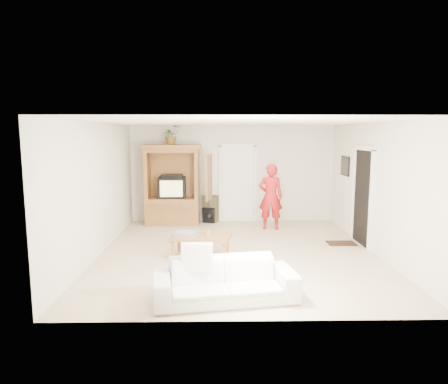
% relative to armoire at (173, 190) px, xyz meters
% --- Properties ---
extents(floor, '(6.00, 6.00, 0.00)m').
position_rel_armoire_xyz_m(floor, '(1.58, -2.66, -0.91)').
color(floor, tan).
rests_on(floor, ground).
extents(ceiling, '(6.00, 6.00, 0.00)m').
position_rel_armoire_xyz_m(ceiling, '(1.58, -2.66, 1.69)').
color(ceiling, white).
rests_on(ceiling, floor).
extents(wall_back, '(5.50, 0.00, 5.50)m').
position_rel_armoire_xyz_m(wall_back, '(1.58, 0.34, 0.39)').
color(wall_back, silver).
rests_on(wall_back, floor).
extents(wall_front, '(5.50, 0.00, 5.50)m').
position_rel_armoire_xyz_m(wall_front, '(1.58, -5.66, 0.39)').
color(wall_front, silver).
rests_on(wall_front, floor).
extents(wall_left, '(0.00, 6.00, 6.00)m').
position_rel_armoire_xyz_m(wall_left, '(-1.17, -2.66, 0.39)').
color(wall_left, silver).
rests_on(wall_left, floor).
extents(wall_right, '(0.00, 6.00, 6.00)m').
position_rel_armoire_xyz_m(wall_right, '(4.33, -2.66, 0.39)').
color(wall_right, silver).
rests_on(wall_right, floor).
extents(armoire, '(1.82, 1.14, 2.10)m').
position_rel_armoire_xyz_m(armoire, '(0.00, 0.00, 0.00)').
color(armoire, olive).
rests_on(armoire, floor).
extents(door_back, '(0.85, 0.05, 2.04)m').
position_rel_armoire_xyz_m(door_back, '(1.73, 0.31, 0.11)').
color(door_back, white).
rests_on(door_back, floor).
extents(doorway_right, '(0.05, 0.90, 2.04)m').
position_rel_armoire_xyz_m(doorway_right, '(4.30, -2.06, 0.11)').
color(doorway_right, black).
rests_on(doorway_right, floor).
extents(framed_picture, '(0.03, 0.60, 0.48)m').
position_rel_armoire_xyz_m(framed_picture, '(4.31, -0.76, 0.69)').
color(framed_picture, black).
rests_on(framed_picture, wall_right).
extents(doormat, '(0.60, 0.40, 0.02)m').
position_rel_armoire_xyz_m(doormat, '(3.88, -2.06, -0.90)').
color(doormat, '#382316').
rests_on(doormat, floor).
extents(plant, '(0.59, 0.59, 0.50)m').
position_rel_armoire_xyz_m(plant, '(-0.02, -0.03, 1.44)').
color(plant, '#4C7238').
rests_on(plant, armoire).
extents(man, '(0.63, 0.45, 1.65)m').
position_rel_armoire_xyz_m(man, '(2.50, -0.66, -0.08)').
color(man, '#B01719').
rests_on(man, floor).
extents(sofa, '(2.13, 1.10, 0.59)m').
position_rel_armoire_xyz_m(sofa, '(1.27, -5.00, -0.61)').
color(sofa, silver).
rests_on(sofa, floor).
extents(coffee_table, '(1.22, 0.80, 0.42)m').
position_rel_armoire_xyz_m(coffee_table, '(0.84, -2.96, -0.54)').
color(coffee_table, '#9E6A36').
rests_on(coffee_table, floor).
extents(towel, '(0.44, 0.38, 0.08)m').
position_rel_armoire_xyz_m(towel, '(0.55, -2.96, -0.45)').
color(towel, '#E84D55').
rests_on(towel, coffee_table).
extents(candle, '(0.08, 0.08, 0.10)m').
position_rel_armoire_xyz_m(candle, '(0.99, -2.91, -0.44)').
color(candle, tan).
rests_on(candle, coffee_table).
extents(backpack_black, '(0.38, 0.30, 0.41)m').
position_rel_armoire_xyz_m(backpack_black, '(0.95, 0.08, -0.71)').
color(backpack_black, black).
rests_on(backpack_black, floor).
extents(backpack_olive, '(0.44, 0.38, 0.72)m').
position_rel_armoire_xyz_m(backpack_olive, '(0.99, 0.19, -0.55)').
color(backpack_olive, '#47442B').
rests_on(backpack_olive, floor).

